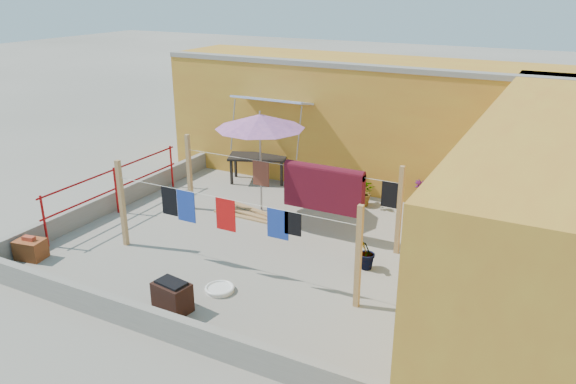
{
  "coord_description": "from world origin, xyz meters",
  "views": [
    {
      "loc": [
        5.22,
        -9.05,
        5.04
      ],
      "look_at": [
        0.34,
        0.3,
        1.07
      ],
      "focal_mm": 35.0,
      "sensor_mm": 36.0,
      "label": 1
    }
  ],
  "objects_px": {
    "brick_stack": "(31,249)",
    "green_hose": "(427,216)",
    "brazier": "(172,296)",
    "water_jug_b": "(457,260)",
    "outdoor_table": "(258,158)",
    "white_basin": "(220,289)",
    "water_jug_a": "(462,252)",
    "plant_back_a": "(364,192)",
    "patio_umbrella": "(260,122)"
  },
  "relations": [
    {
      "from": "brick_stack",
      "to": "white_basin",
      "type": "xyz_separation_m",
      "value": [
        3.93,
        0.65,
        -0.15
      ]
    },
    {
      "from": "brick_stack",
      "to": "water_jug_b",
      "type": "xyz_separation_m",
      "value": [
        7.4,
        3.42,
        -0.05
      ]
    },
    {
      "from": "brick_stack",
      "to": "water_jug_a",
      "type": "relative_size",
      "value": 1.77
    },
    {
      "from": "outdoor_table",
      "to": "water_jug_b",
      "type": "bearing_deg",
      "value": -23.31
    },
    {
      "from": "white_basin",
      "to": "green_hose",
      "type": "bearing_deg",
      "value": 64.12
    },
    {
      "from": "brazier",
      "to": "white_basin",
      "type": "xyz_separation_m",
      "value": [
        0.33,
        0.85,
        -0.21
      ]
    },
    {
      "from": "patio_umbrella",
      "to": "brick_stack",
      "type": "distance_m",
      "value": 5.3
    },
    {
      "from": "outdoor_table",
      "to": "brick_stack",
      "type": "xyz_separation_m",
      "value": [
        -1.62,
        -5.91,
        -0.44
      ]
    },
    {
      "from": "brazier",
      "to": "green_hose",
      "type": "distance_m",
      "value": 6.33
    },
    {
      "from": "brick_stack",
      "to": "water_jug_a",
      "type": "bearing_deg",
      "value": 27.27
    },
    {
      "from": "water_jug_b",
      "to": "green_hose",
      "type": "height_order",
      "value": "water_jug_b"
    },
    {
      "from": "brick_stack",
      "to": "water_jug_b",
      "type": "height_order",
      "value": "brick_stack"
    },
    {
      "from": "water_jug_a",
      "to": "plant_back_a",
      "type": "relative_size",
      "value": 0.49
    },
    {
      "from": "brazier",
      "to": "white_basin",
      "type": "relative_size",
      "value": 1.24
    },
    {
      "from": "outdoor_table",
      "to": "green_hose",
      "type": "height_order",
      "value": "outdoor_table"
    },
    {
      "from": "brick_stack",
      "to": "white_basin",
      "type": "distance_m",
      "value": 3.99
    },
    {
      "from": "outdoor_table",
      "to": "brick_stack",
      "type": "relative_size",
      "value": 2.86
    },
    {
      "from": "water_jug_b",
      "to": "brick_stack",
      "type": "bearing_deg",
      "value": -155.17
    },
    {
      "from": "patio_umbrella",
      "to": "green_hose",
      "type": "height_order",
      "value": "patio_umbrella"
    },
    {
      "from": "brazier",
      "to": "water_jug_b",
      "type": "height_order",
      "value": "brazier"
    },
    {
      "from": "patio_umbrella",
      "to": "brick_stack",
      "type": "xyz_separation_m",
      "value": [
        -2.8,
        -4.05,
        -1.95
      ]
    },
    {
      "from": "brick_stack",
      "to": "brazier",
      "type": "distance_m",
      "value": 3.6
    },
    {
      "from": "plant_back_a",
      "to": "water_jug_a",
      "type": "bearing_deg",
      "value": -33.55
    },
    {
      "from": "outdoor_table",
      "to": "white_basin",
      "type": "relative_size",
      "value": 3.26
    },
    {
      "from": "white_basin",
      "to": "water_jug_b",
      "type": "distance_m",
      "value": 4.44
    },
    {
      "from": "water_jug_a",
      "to": "green_hose",
      "type": "relative_size",
      "value": 0.64
    },
    {
      "from": "patio_umbrella",
      "to": "green_hose",
      "type": "relative_size",
      "value": 4.57
    },
    {
      "from": "brick_stack",
      "to": "green_hose",
      "type": "relative_size",
      "value": 1.13
    },
    {
      "from": "outdoor_table",
      "to": "brazier",
      "type": "relative_size",
      "value": 2.62
    },
    {
      "from": "water_jug_a",
      "to": "brazier",
      "type": "bearing_deg",
      "value": -133.47
    },
    {
      "from": "water_jug_b",
      "to": "plant_back_a",
      "type": "distance_m",
      "value": 3.43
    },
    {
      "from": "green_hose",
      "to": "brick_stack",
      "type": "bearing_deg",
      "value": -138.73
    },
    {
      "from": "green_hose",
      "to": "water_jug_a",
      "type": "bearing_deg",
      "value": -57.15
    },
    {
      "from": "patio_umbrella",
      "to": "brick_stack",
      "type": "height_order",
      "value": "patio_umbrella"
    },
    {
      "from": "water_jug_a",
      "to": "green_hose",
      "type": "bearing_deg",
      "value": 122.85
    },
    {
      "from": "outdoor_table",
      "to": "green_hose",
      "type": "relative_size",
      "value": 3.22
    },
    {
      "from": "patio_umbrella",
      "to": "outdoor_table",
      "type": "height_order",
      "value": "patio_umbrella"
    },
    {
      "from": "white_basin",
      "to": "water_jug_a",
      "type": "height_order",
      "value": "water_jug_a"
    },
    {
      "from": "brazier",
      "to": "patio_umbrella",
      "type": "bearing_deg",
      "value": 100.61
    },
    {
      "from": "brazier",
      "to": "water_jug_a",
      "type": "height_order",
      "value": "brazier"
    },
    {
      "from": "brazier",
      "to": "plant_back_a",
      "type": "relative_size",
      "value": 0.94
    },
    {
      "from": "brazier",
      "to": "plant_back_a",
      "type": "xyz_separation_m",
      "value": [
        1.14,
        5.78,
        0.08
      ]
    },
    {
      "from": "brazier",
      "to": "plant_back_a",
      "type": "distance_m",
      "value": 5.89
    },
    {
      "from": "green_hose",
      "to": "plant_back_a",
      "type": "xyz_separation_m",
      "value": [
        -1.56,
        0.06,
        0.31
      ]
    },
    {
      "from": "water_jug_a",
      "to": "plant_back_a",
      "type": "xyz_separation_m",
      "value": [
        -2.67,
        1.77,
        0.2
      ]
    },
    {
      "from": "brazier",
      "to": "white_basin",
      "type": "height_order",
      "value": "brazier"
    },
    {
      "from": "brick_stack",
      "to": "white_basin",
      "type": "height_order",
      "value": "brick_stack"
    },
    {
      "from": "water_jug_b",
      "to": "outdoor_table",
      "type": "bearing_deg",
      "value": 156.69
    },
    {
      "from": "brick_stack",
      "to": "green_hose",
      "type": "distance_m",
      "value": 8.38
    },
    {
      "from": "plant_back_a",
      "to": "water_jug_b",
      "type": "bearing_deg",
      "value": -38.99
    }
  ]
}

